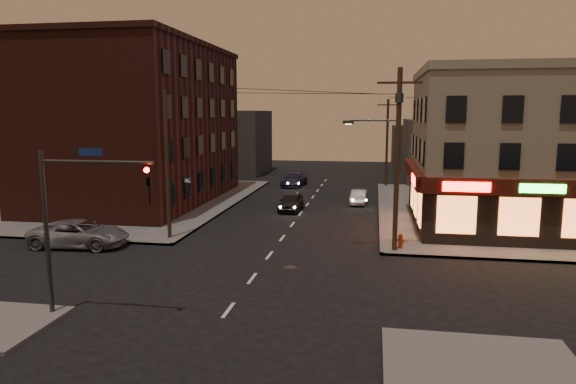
% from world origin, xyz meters
% --- Properties ---
extents(ground, '(120.00, 120.00, 0.00)m').
position_xyz_m(ground, '(0.00, 0.00, 0.00)').
color(ground, black).
rests_on(ground, ground).
extents(sidewalk_ne, '(24.00, 28.00, 0.15)m').
position_xyz_m(sidewalk_ne, '(18.00, 19.00, 0.07)').
color(sidewalk_ne, '#514F4C').
rests_on(sidewalk_ne, ground).
extents(sidewalk_nw, '(24.00, 28.00, 0.15)m').
position_xyz_m(sidewalk_nw, '(-18.00, 19.00, 0.07)').
color(sidewalk_nw, '#514F4C').
rests_on(sidewalk_nw, ground).
extents(pizza_building, '(15.85, 12.85, 10.50)m').
position_xyz_m(pizza_building, '(15.93, 13.43, 5.35)').
color(pizza_building, gray).
rests_on(pizza_building, sidewalk_ne).
extents(brick_apartment, '(12.00, 20.00, 13.00)m').
position_xyz_m(brick_apartment, '(-14.50, 19.00, 6.65)').
color(brick_apartment, '#411915').
rests_on(brick_apartment, sidewalk_nw).
extents(bg_building_ne_a, '(10.00, 12.00, 7.00)m').
position_xyz_m(bg_building_ne_a, '(14.00, 38.00, 3.50)').
color(bg_building_ne_a, '#3F3D3A').
rests_on(bg_building_ne_a, ground).
extents(bg_building_nw, '(9.00, 10.00, 8.00)m').
position_xyz_m(bg_building_nw, '(-13.00, 42.00, 4.00)').
color(bg_building_nw, '#3F3D3A').
rests_on(bg_building_nw, ground).
extents(bg_building_ne_b, '(8.00, 8.00, 6.00)m').
position_xyz_m(bg_building_ne_b, '(12.00, 52.00, 3.00)').
color(bg_building_ne_b, '#3F3D3A').
rests_on(bg_building_ne_b, ground).
extents(utility_pole_main, '(4.20, 0.44, 10.00)m').
position_xyz_m(utility_pole_main, '(6.68, 5.80, 5.76)').
color(utility_pole_main, '#382619').
rests_on(utility_pole_main, sidewalk_ne).
extents(utility_pole_far, '(0.26, 0.26, 9.00)m').
position_xyz_m(utility_pole_far, '(6.80, 32.00, 4.65)').
color(utility_pole_far, '#382619').
rests_on(utility_pole_far, sidewalk_ne).
extents(utility_pole_west, '(0.24, 0.24, 9.00)m').
position_xyz_m(utility_pole_west, '(-6.80, 6.50, 4.65)').
color(utility_pole_west, '#382619').
rests_on(utility_pole_west, sidewalk_nw).
extents(traffic_signal, '(4.49, 0.32, 6.47)m').
position_xyz_m(traffic_signal, '(-5.57, -5.60, 4.16)').
color(traffic_signal, '#333538').
rests_on(traffic_signal, ground).
extents(suv_cross, '(5.76, 2.92, 1.56)m').
position_xyz_m(suv_cross, '(-11.30, 4.00, 0.78)').
color(suv_cross, gray).
rests_on(suv_cross, ground).
extents(sedan_near, '(1.74, 4.20, 1.42)m').
position_xyz_m(sedan_near, '(-0.92, 17.12, 0.71)').
color(sedan_near, black).
rests_on(sedan_near, ground).
extents(sedan_mid, '(1.49, 3.72, 1.20)m').
position_xyz_m(sedan_mid, '(4.31, 21.03, 0.60)').
color(sedan_mid, slate).
rests_on(sedan_mid, ground).
extents(sedan_far, '(2.54, 5.15, 1.44)m').
position_xyz_m(sedan_far, '(-2.82, 30.82, 0.72)').
color(sedan_far, '#1E1D3A').
rests_on(sedan_far, ground).
extents(fire_hydrant, '(0.37, 0.37, 0.84)m').
position_xyz_m(fire_hydrant, '(7.14, 6.24, 0.61)').
color(fire_hydrant, '#9F2D0E').
rests_on(fire_hydrant, sidewalk_ne).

